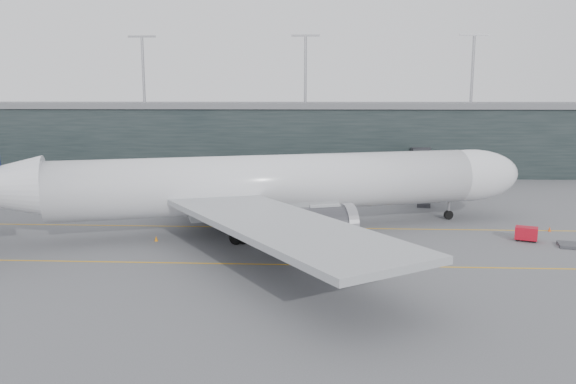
{
  "coord_description": "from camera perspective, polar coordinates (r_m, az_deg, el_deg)",
  "views": [
    {
      "loc": [
        7.67,
        -73.8,
        16.53
      ],
      "look_at": [
        4.02,
        -4.0,
        4.62
      ],
      "focal_mm": 35.0,
      "sensor_mm": 36.0,
      "label": 1
    }
  ],
  "objects": [
    {
      "name": "ground",
      "position": [
        76.01,
        -2.87,
        -2.91
      ],
      "size": [
        320.0,
        320.0,
        0.0
      ],
      "primitive_type": "plane",
      "color": "#55555A",
      "rests_on": "ground"
    },
    {
      "name": "taxiline_a",
      "position": [
        72.13,
        -3.2,
        -3.59
      ],
      "size": [
        160.0,
        0.25,
        0.02
      ],
      "primitive_type": "cube",
      "color": "orange",
      "rests_on": "ground"
    },
    {
      "name": "taxiline_b",
      "position": [
        56.8,
        -4.94,
        -7.28
      ],
      "size": [
        160.0,
        0.25,
        0.02
      ],
      "primitive_type": "cube",
      "color": "orange",
      "rests_on": "ground"
    },
    {
      "name": "taxiline_lead_main",
      "position": [
        95.28,
        1.34,
        -0.32
      ],
      "size": [
        0.25,
        60.0,
        0.02
      ],
      "primitive_type": "cube",
      "color": "orange",
      "rests_on": "ground"
    },
    {
      "name": "terminal",
      "position": [
        132.32,
        -0.34,
        5.81
      ],
      "size": [
        240.0,
        36.0,
        29.0
      ],
      "color": "black",
      "rests_on": "ground"
    },
    {
      "name": "main_aircraft",
      "position": [
        69.08,
        -2.17,
        0.72
      ],
      "size": [
        71.92,
        66.23,
        20.66
      ],
      "rotation": [
        0.0,
        0.0,
        0.31
      ],
      "color": "silver",
      "rests_on": "ground"
    },
    {
      "name": "jet_bridge",
      "position": [
        100.42,
        12.95,
        2.73
      ],
      "size": [
        9.76,
        42.7,
        6.44
      ],
      "rotation": [
        0.0,
        0.0,
        -0.16
      ],
      "color": "#27282C",
      "rests_on": "ground"
    },
    {
      "name": "gse_cart",
      "position": [
        70.67,
        23.05,
        -3.88
      ],
      "size": [
        2.83,
        2.34,
        1.66
      ],
      "rotation": [
        0.0,
        0.0,
        -0.38
      ],
      "color": "#AA0C1C",
      "rests_on": "ground"
    },
    {
      "name": "baggage_dolly",
      "position": [
        70.32,
        27.06,
        -4.85
      ],
      "size": [
        3.73,
        3.25,
        0.32
      ],
      "primitive_type": "cube",
      "rotation": [
        0.0,
        0.0,
        -0.23
      ],
      "color": "#37383C",
      "rests_on": "ground"
    },
    {
      "name": "uld_a",
      "position": [
        87.11,
        -5.24,
        -0.64
      ],
      "size": [
        2.48,
        2.19,
        1.91
      ],
      "rotation": [
        0.0,
        0.0,
        -0.28
      ],
      "color": "#3B3B40",
      "rests_on": "ground"
    },
    {
      "name": "uld_b",
      "position": [
        88.33,
        -4.16,
        -0.57
      ],
      "size": [
        2.06,
        1.78,
        1.65
      ],
      "rotation": [
        0.0,
        0.0,
        0.2
      ],
      "color": "#3B3B40",
      "rests_on": "ground"
    },
    {
      "name": "uld_c",
      "position": [
        85.93,
        -3.19,
        -0.78
      ],
      "size": [
        2.36,
        2.07,
        1.85
      ],
      "rotation": [
        0.0,
        0.0,
        -0.24
      ],
      "color": "#3B3B40",
      "rests_on": "ground"
    },
    {
      "name": "cone_nose",
      "position": [
        76.94,
        25.04,
        -3.43
      ],
      "size": [
        0.38,
        0.38,
        0.61
      ],
      "primitive_type": "cone",
      "color": "#E54C0C",
      "rests_on": "ground"
    },
    {
      "name": "cone_wing_stbd",
      "position": [
        58.56,
        5.94,
        -6.41
      ],
      "size": [
        0.46,
        0.46,
        0.73
      ],
      "primitive_type": "cone",
      "color": "#E1420C",
      "rests_on": "ground"
    },
    {
      "name": "cone_wing_port",
      "position": [
        86.85,
        4.86,
        -1.1
      ],
      "size": [
        0.45,
        0.45,
        0.71
      ],
      "primitive_type": "cone",
      "color": "#ED400D",
      "rests_on": "ground"
    },
    {
      "name": "cone_tail",
      "position": [
        66.89,
        -13.25,
        -4.62
      ],
      "size": [
        0.4,
        0.4,
        0.63
      ],
      "primitive_type": "cone",
      "color": "orange",
      "rests_on": "ground"
    }
  ]
}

